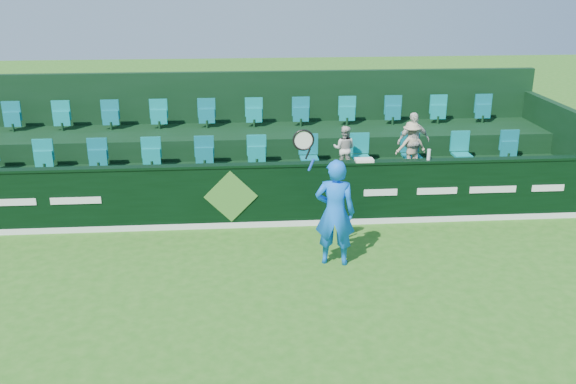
{
  "coord_description": "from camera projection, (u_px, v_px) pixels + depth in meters",
  "views": [
    {
      "loc": [
        0.19,
        -8.46,
        5.14
      ],
      "look_at": [
        1.09,
        2.8,
        1.15
      ],
      "focal_mm": 40.0,
      "sensor_mm": 36.0,
      "label": 1
    }
  ],
  "objects": [
    {
      "name": "stand_tier_front",
      "position": [
        232.0,
        191.0,
        14.31
      ],
      "size": [
        16.0,
        2.0,
        0.8
      ],
      "primitive_type": "cube",
      "color": "black",
      "rests_on": "ground"
    },
    {
      "name": "spectator_left",
      "position": [
        344.0,
        149.0,
        14.21
      ],
      "size": [
        0.6,
        0.53,
        1.03
      ],
      "primitive_type": "imported",
      "rotation": [
        0.0,
        0.0,
        2.82
      ],
      "color": "beige",
      "rests_on": "stand_tier_front"
    },
    {
      "name": "drinks_bottle",
      "position": [
        429.0,
        155.0,
        13.23
      ],
      "size": [
        0.07,
        0.07,
        0.23
      ],
      "primitive_type": "cylinder",
      "color": "silver",
      "rests_on": "sponsor_hoarding"
    },
    {
      "name": "ground",
      "position": [
        231.0,
        327.0,
        9.65
      ],
      "size": [
        60.0,
        60.0,
        0.0
      ],
      "primitive_type": "plane",
      "color": "#276919",
      "rests_on": "ground"
    },
    {
      "name": "towel",
      "position": [
        364.0,
        160.0,
        13.15
      ],
      "size": [
        0.37,
        0.24,
        0.06
      ],
      "primitive_type": "cube",
      "color": "white",
      "rests_on": "sponsor_hoarding"
    },
    {
      "name": "spectator_middle",
      "position": [
        413.0,
        141.0,
        14.28
      ],
      "size": [
        0.81,
        0.46,
        1.3
      ],
      "primitive_type": "imported",
      "rotation": [
        0.0,
        0.0,
        3.34
      ],
      "color": "silver",
      "rests_on": "stand_tier_front"
    },
    {
      "name": "spectator_right",
      "position": [
        411.0,
        146.0,
        14.31
      ],
      "size": [
        0.77,
        0.52,
        1.1
      ],
      "primitive_type": "imported",
      "rotation": [
        0.0,
        0.0,
        3.3
      ],
      "color": "tan",
      "rests_on": "stand_tier_front"
    },
    {
      "name": "stand_rear",
      "position": [
        231.0,
        130.0,
        16.24
      ],
      "size": [
        16.0,
        4.1,
        2.6
      ],
      "color": "black",
      "rests_on": "ground"
    },
    {
      "name": "seat_row_front",
      "position": [
        231.0,
        156.0,
        14.45
      ],
      "size": [
        13.5,
        0.5,
        0.6
      ],
      "primitive_type": "cube",
      "color": "#0D8989",
      "rests_on": "stand_tier_front"
    },
    {
      "name": "seat_row_back",
      "position": [
        230.0,
        116.0,
        15.98
      ],
      "size": [
        13.5,
        0.5,
        0.6
      ],
      "primitive_type": "cube",
      "color": "#0D8989",
      "rests_on": "stand_tier_back"
    },
    {
      "name": "stand_tier_back",
      "position": [
        232.0,
        156.0,
        16.01
      ],
      "size": [
        16.0,
        1.8,
        1.3
      ],
      "primitive_type": "cube",
      "color": "black",
      "rests_on": "ground"
    },
    {
      "name": "sponsor_hoarding",
      "position": [
        231.0,
        196.0,
        13.18
      ],
      "size": [
        16.0,
        0.25,
        1.35
      ],
      "color": "black",
      "rests_on": "ground"
    },
    {
      "name": "tennis_player",
      "position": [
        335.0,
        212.0,
        11.43
      ],
      "size": [
        1.23,
        0.61,
        2.6
      ],
      "color": "blue",
      "rests_on": "ground"
    }
  ]
}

